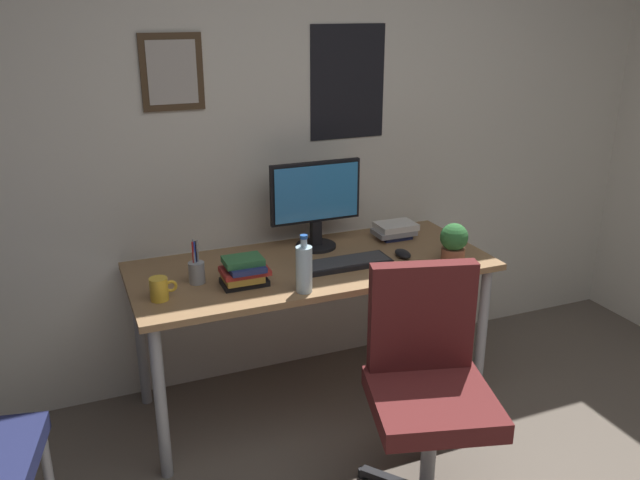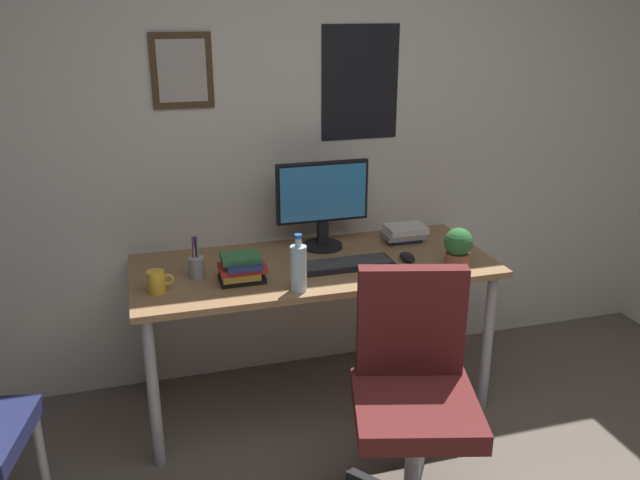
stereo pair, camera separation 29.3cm
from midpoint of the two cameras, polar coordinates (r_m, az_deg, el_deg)
The scene contains 12 objects.
wall_back at distance 3.33m, azimuth 1.10°, elevation 9.72°, with size 4.40×0.10×2.60m.
desk at distance 3.10m, azimuth 2.19°, elevation -3.39°, with size 1.68×0.71×0.74m.
office_chair at distance 2.60m, azimuth 11.40°, elevation -12.09°, with size 0.58×0.59×0.95m.
monitor at distance 3.19m, azimuth 2.84°, elevation 3.37°, with size 0.46×0.20×0.43m.
keyboard at distance 3.03m, azimuth 5.10°, elevation -2.17°, with size 0.43×0.15×0.03m.
computer_mouse at distance 3.14m, azimuth 10.27°, elevation -1.52°, with size 0.06×0.11×0.04m.
water_bottle at distance 2.74m, azimuth 1.17°, elevation -2.46°, with size 0.07×0.07×0.25m.
coffee_mug_near at distance 2.79m, azimuth -11.16°, elevation -3.66°, with size 0.11×0.08×0.10m.
potted_plant at distance 3.06m, azimuth 14.62°, elevation -0.67°, with size 0.13×0.13×0.19m.
pen_cup at distance 2.91m, azimuth -7.91°, elevation -2.33°, with size 0.07×0.07×0.20m.
book_stack_left at distance 3.38m, azimuth 9.85°, elevation 0.57°, with size 0.22×0.14×0.08m.
book_stack_right at distance 2.85m, azimuth -3.95°, elevation -2.55°, with size 0.20×0.17×0.13m.
Camera 2 is at (-0.83, -1.03, 1.89)m, focal length 36.75 mm.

